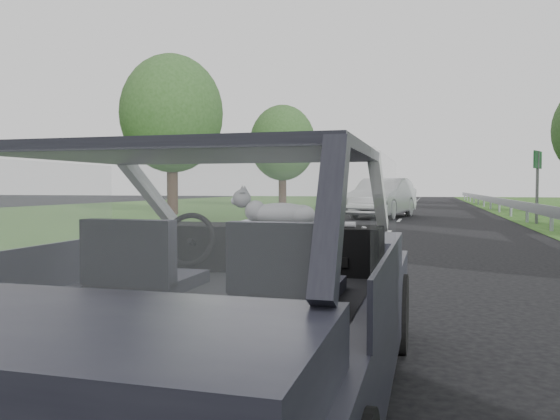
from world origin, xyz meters
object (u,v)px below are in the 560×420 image
Objects in this scene: other_car at (383,198)px; cat at (281,213)px; subject_car at (230,281)px; highway_sign at (537,188)px.

cat is at bearing -76.36° from other_car.
cat is (0.14, 0.58, 0.36)m from subject_car.
highway_sign is (5.40, -2.65, 0.43)m from other_car.
subject_car is 1.61× the size of highway_sign.
other_car is 1.99× the size of highway_sign.
highway_sign reaches higher than subject_car.
highway_sign is (4.61, 17.34, 0.52)m from subject_car.
other_car reaches higher than cat.
cat is 0.12× the size of other_car.
other_car reaches higher than subject_car.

